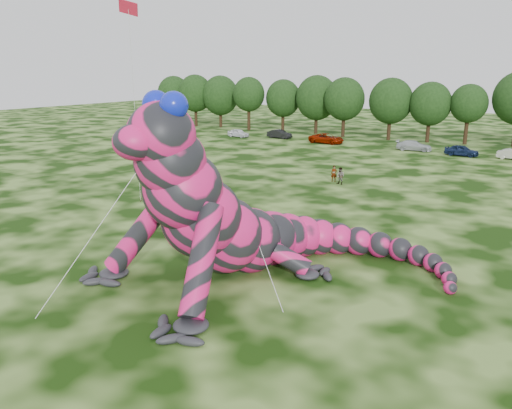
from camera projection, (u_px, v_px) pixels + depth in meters
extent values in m
plane|color=#16330A|center=(275.00, 279.00, 25.81)|extent=(240.00, 240.00, 0.00)
cube|color=red|center=(128.00, 8.00, 33.76)|extent=(1.62, 0.74, 1.17)
cylinder|color=silver|center=(135.00, 114.00, 37.45)|extent=(0.02, 0.02, 15.07)
cylinder|color=#382314|center=(141.00, 200.00, 41.11)|extent=(0.08, 0.08, 0.24)
imported|color=white|center=(238.00, 133.00, 81.23)|extent=(4.02, 2.12, 1.30)
imported|color=black|center=(279.00, 134.00, 79.67)|extent=(4.29, 2.01, 1.36)
imported|color=#801500|center=(327.00, 138.00, 74.06)|extent=(5.45, 2.88, 1.46)
imported|color=#B6BBBF|center=(414.00, 146.00, 67.31)|extent=(4.84, 2.39, 1.35)
imported|color=#132247|center=(462.00, 150.00, 63.11)|extent=(4.27, 2.18, 1.39)
imported|color=gray|center=(340.00, 176.00, 47.14)|extent=(0.93, 0.81, 1.63)
imported|color=gray|center=(334.00, 174.00, 48.31)|extent=(0.65, 0.50, 1.59)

